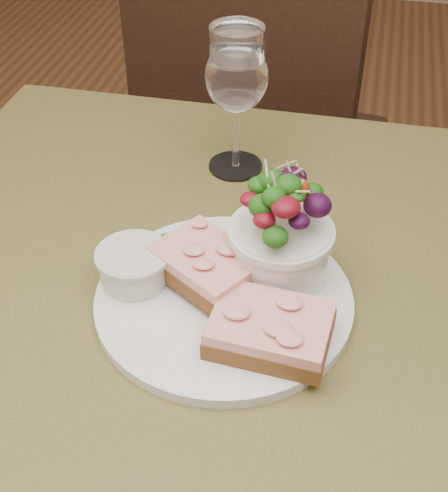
% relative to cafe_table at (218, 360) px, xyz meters
% --- Properties ---
extents(cafe_table, '(0.80, 0.80, 0.75)m').
position_rel_cafe_table_xyz_m(cafe_table, '(0.00, 0.00, 0.00)').
color(cafe_table, '#47421E').
rests_on(cafe_table, ground).
extents(chair_far, '(0.49, 0.49, 0.90)m').
position_rel_cafe_table_xyz_m(chair_far, '(-0.06, 0.74, -0.36)').
color(chair_far, black).
rests_on(chair_far, ground).
extents(dinner_plate, '(0.26, 0.26, 0.01)m').
position_rel_cafe_table_xyz_m(dinner_plate, '(0.01, -0.01, 0.11)').
color(dinner_plate, white).
rests_on(dinner_plate, cafe_table).
extents(sandwich_front, '(0.12, 0.09, 0.03)m').
position_rel_cafe_table_xyz_m(sandwich_front, '(0.06, -0.06, 0.13)').
color(sandwich_front, '#523415').
rests_on(sandwich_front, dinner_plate).
extents(sandwich_back, '(0.13, 0.12, 0.03)m').
position_rel_cafe_table_xyz_m(sandwich_back, '(-0.01, 0.01, 0.14)').
color(sandwich_back, '#523415').
rests_on(sandwich_back, dinner_plate).
extents(ramekin, '(0.07, 0.07, 0.04)m').
position_rel_cafe_table_xyz_m(ramekin, '(-0.09, -0.01, 0.13)').
color(ramekin, silver).
rests_on(ramekin, dinner_plate).
extents(salad_bowl, '(0.10, 0.10, 0.13)m').
position_rel_cafe_table_xyz_m(salad_bowl, '(0.06, 0.03, 0.17)').
color(salad_bowl, white).
rests_on(salad_bowl, dinner_plate).
extents(garnish, '(0.05, 0.04, 0.02)m').
position_rel_cafe_table_xyz_m(garnish, '(-0.07, 0.05, 0.12)').
color(garnish, '#0E3609').
rests_on(garnish, dinner_plate).
extents(wine_glass, '(0.08, 0.08, 0.18)m').
position_rel_cafe_table_xyz_m(wine_glass, '(-0.03, 0.24, 0.22)').
color(wine_glass, white).
rests_on(wine_glass, cafe_table).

